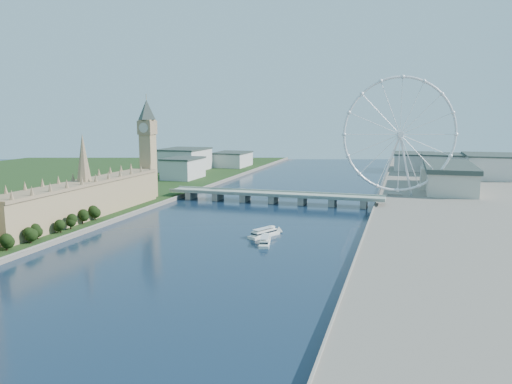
% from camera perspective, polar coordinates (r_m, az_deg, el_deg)
% --- Properties ---
extents(ground, '(2000.00, 2000.00, 0.00)m').
position_cam_1_polar(ground, '(237.94, -17.31, -13.25)').
color(ground, '#193347').
rests_on(ground, ground).
extents(tree_row, '(7.61, 199.61, 18.40)m').
position_cam_1_polar(tree_row, '(353.40, -26.69, -5.13)').
color(tree_row, black).
rests_on(tree_row, ground).
extents(parliament_range, '(24.00, 200.00, 70.00)m').
position_cam_1_polar(parliament_range, '(439.41, -18.92, -0.75)').
color(parliament_range, tan).
rests_on(parliament_range, ground).
extents(big_ben, '(20.02, 20.02, 110.00)m').
position_cam_1_polar(big_ben, '(525.64, -12.30, 6.29)').
color(big_ben, tan).
rests_on(big_ben, ground).
extents(westminster_bridge, '(220.00, 22.00, 9.50)m').
position_cam_1_polar(westminster_bridge, '(504.31, 2.00, -0.46)').
color(westminster_bridge, gray).
rests_on(westminster_bridge, ground).
extents(london_eye, '(113.60, 39.12, 124.30)m').
position_cam_1_polar(london_eye, '(536.88, 16.14, 6.29)').
color(london_eye, silver).
rests_on(london_eye, ground).
extents(county_hall, '(54.00, 144.00, 35.00)m').
position_cam_1_polar(county_hall, '(619.54, 21.06, 0.06)').
color(county_hall, beige).
rests_on(county_hall, ground).
extents(city_skyline, '(505.00, 280.00, 32.00)m').
position_cam_1_polar(city_skyline, '(749.94, 10.01, 3.25)').
color(city_skyline, beige).
rests_on(city_skyline, ground).
extents(tour_boat_near, '(12.49, 28.28, 6.04)m').
position_cam_1_polar(tour_boat_near, '(343.27, 1.01, -6.01)').
color(tour_boat_near, white).
rests_on(tour_boat_near, ground).
extents(tour_boat_far, '(20.44, 30.64, 6.71)m').
position_cam_1_polar(tour_boat_far, '(364.92, 0.92, -5.11)').
color(tour_boat_far, silver).
rests_on(tour_boat_far, ground).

